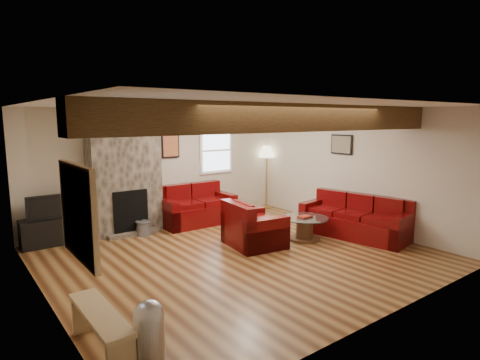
# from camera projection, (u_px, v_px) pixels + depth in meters

# --- Properties ---
(room) EXTENTS (8.00, 8.00, 8.00)m
(room) POSITION_uv_depth(u_px,v_px,m) (239.00, 183.00, 6.64)
(room) COLOR #512D15
(room) RESTS_ON ground
(floor) EXTENTS (6.00, 6.00, 0.00)m
(floor) POSITION_uv_depth(u_px,v_px,m) (239.00, 255.00, 6.83)
(floor) COLOR #512D15
(floor) RESTS_ON ground
(oak_beam) EXTENTS (6.00, 0.36, 0.38)m
(oak_beam) POSITION_uv_depth(u_px,v_px,m) (294.00, 118.00, 5.49)
(oak_beam) COLOR #372310
(oak_beam) RESTS_ON room
(chimney_breast) EXTENTS (1.40, 0.67, 2.50)m
(chimney_breast) POSITION_uv_depth(u_px,v_px,m) (125.00, 173.00, 8.01)
(chimney_breast) COLOR #37312B
(chimney_breast) RESTS_ON floor
(back_window) EXTENTS (0.90, 0.08, 1.10)m
(back_window) POSITION_uv_depth(u_px,v_px,m) (216.00, 150.00, 9.53)
(back_window) COLOR white
(back_window) RESTS_ON room
(hatch_window) EXTENTS (0.08, 1.00, 0.90)m
(hatch_window) POSITION_uv_depth(u_px,v_px,m) (79.00, 213.00, 3.66)
(hatch_window) COLOR tan
(hatch_window) RESTS_ON room
(ceiling_dome) EXTENTS (0.40, 0.40, 0.18)m
(ceiling_dome) POSITION_uv_depth(u_px,v_px,m) (248.00, 111.00, 7.70)
(ceiling_dome) COLOR #F0E7CC
(ceiling_dome) RESTS_ON room
(artwork_back) EXTENTS (0.42, 0.06, 0.52)m
(artwork_back) POSITION_uv_depth(u_px,v_px,m) (171.00, 146.00, 8.79)
(artwork_back) COLOR black
(artwork_back) RESTS_ON room
(artwork_right) EXTENTS (0.06, 0.55, 0.42)m
(artwork_right) POSITION_uv_depth(u_px,v_px,m) (341.00, 144.00, 8.56)
(artwork_right) COLOR black
(artwork_right) RESTS_ON room
(sofa_three) EXTENTS (1.22, 2.19, 0.80)m
(sofa_three) POSITION_uv_depth(u_px,v_px,m) (355.00, 216.00, 7.87)
(sofa_three) COLOR #450408
(sofa_three) RESTS_ON floor
(loveseat) EXTENTS (1.63, 0.96, 0.85)m
(loveseat) POSITION_uv_depth(u_px,v_px,m) (196.00, 204.00, 8.81)
(loveseat) COLOR #450408
(loveseat) RESTS_ON floor
(armchair_red) EXTENTS (1.02, 1.12, 0.81)m
(armchair_red) POSITION_uv_depth(u_px,v_px,m) (254.00, 224.00, 7.28)
(armchair_red) COLOR #450408
(armchair_red) RESTS_ON floor
(coffee_table) EXTENTS (0.89, 0.89, 0.47)m
(coffee_table) POSITION_uv_depth(u_px,v_px,m) (305.00, 228.00, 7.66)
(coffee_table) COLOR #442515
(coffee_table) RESTS_ON floor
(tv_cabinet) EXTENTS (1.00, 0.40, 0.50)m
(tv_cabinet) POSITION_uv_depth(u_px,v_px,m) (50.00, 232.00, 7.34)
(tv_cabinet) COLOR black
(tv_cabinet) RESTS_ON floor
(television) EXTENTS (0.77, 0.10, 0.44)m
(television) POSITION_uv_depth(u_px,v_px,m) (48.00, 206.00, 7.26)
(television) COLOR black
(television) RESTS_ON tv_cabinet
(floor_lamp) EXTENTS (0.41, 0.41, 1.60)m
(floor_lamp) POSITION_uv_depth(u_px,v_px,m) (267.00, 155.00, 10.30)
(floor_lamp) COLOR tan
(floor_lamp) RESTS_ON floor
(pine_bench) EXTENTS (0.28, 1.19, 0.45)m
(pine_bench) POSITION_uv_depth(u_px,v_px,m) (101.00, 333.00, 3.91)
(pine_bench) COLOR tan
(pine_bench) RESTS_ON floor
(pedal_bin) EXTENTS (0.33, 0.33, 0.69)m
(pedal_bin) POSITION_uv_depth(u_px,v_px,m) (150.00, 336.00, 3.63)
(pedal_bin) COLOR #AEAEB3
(pedal_bin) RESTS_ON floor
(coal_bucket) EXTENTS (0.31, 0.31, 0.29)m
(coal_bucket) POSITION_uv_depth(u_px,v_px,m) (143.00, 228.00, 7.97)
(coal_bucket) COLOR slate
(coal_bucket) RESTS_ON floor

